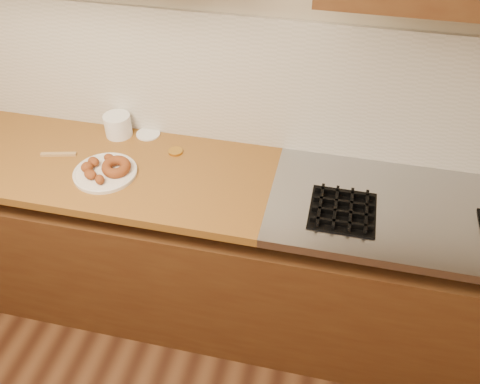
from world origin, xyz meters
name	(u,v)px	position (x,y,z in m)	size (l,w,h in m)	color
wall_back	(172,43)	(0.00, 2.00, 1.35)	(4.00, 0.02, 2.70)	#B2A78B
base_cabinet	(169,251)	(0.00, 1.69, 0.39)	(3.60, 0.60, 0.77)	#4F3015
butcher_block	(25,155)	(-0.65, 1.69, 0.88)	(2.30, 0.62, 0.04)	brown
stovetop	(432,215)	(1.15, 1.69, 0.88)	(1.30, 0.62, 0.04)	#9EA0A5
backsplash	(174,76)	(0.00, 1.99, 1.20)	(3.60, 0.02, 0.60)	beige
burner_grates	(428,222)	(1.13, 1.61, 0.91)	(0.91, 0.26, 0.03)	black
donut_plate	(105,173)	(-0.22, 1.62, 0.91)	(0.27, 0.27, 0.02)	silver
ring_donut	(116,167)	(-0.17, 1.63, 0.94)	(0.13, 0.13, 0.04)	brown
fried_dough_chunks	(94,168)	(-0.25, 1.61, 0.94)	(0.14, 0.21, 0.04)	brown
plastic_tub	(118,125)	(-0.28, 1.91, 0.95)	(0.13, 0.13, 0.10)	white
tub_lid	(148,134)	(-0.14, 1.94, 0.90)	(0.11, 0.11, 0.01)	white
brass_jar_lid	(176,151)	(0.03, 1.84, 0.91)	(0.07, 0.07, 0.01)	#B6802A
wooden_utensil	(59,154)	(-0.48, 1.70, 0.91)	(0.16, 0.02, 0.01)	#AB8451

